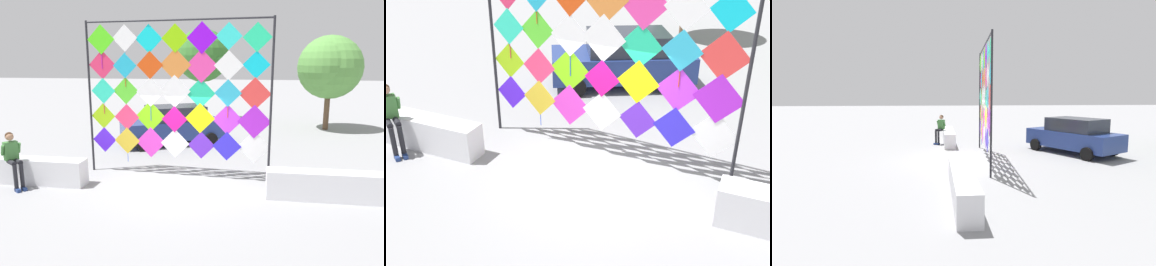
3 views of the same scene
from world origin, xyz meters
TOP-DOWN VIEW (x-y plane):
  - ground at (0.00, 0.00)m, footprint 120.00×120.00m
  - plaza_ledge_left at (-4.58, -0.45)m, footprint 4.03×0.56m
  - kite_display_rack at (-0.11, 0.86)m, footprint 5.72×0.49m
  - seated_vendor at (-4.42, -0.93)m, footprint 0.77×0.71m
  - parked_car at (-1.17, 5.25)m, footprint 4.61×3.59m

SIDE VIEW (x-z plane):
  - ground at x=0.00m, z-range 0.00..0.00m
  - plaza_ledge_left at x=-4.58m, z-range 0.00..0.75m
  - parked_car at x=-1.17m, z-range 0.01..1.66m
  - seated_vendor at x=-4.42m, z-range 0.15..1.75m
  - kite_display_rack at x=-0.11m, z-range 0.32..5.08m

